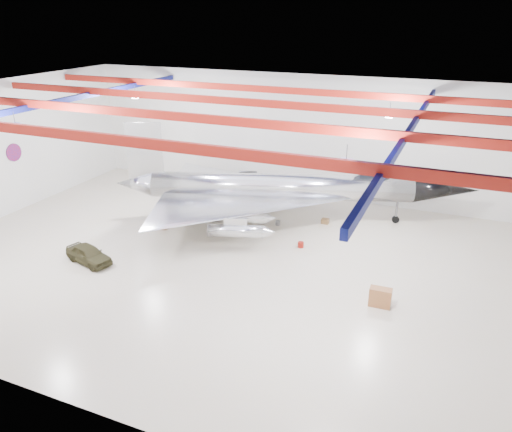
% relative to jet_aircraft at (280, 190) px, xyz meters
% --- Properties ---
extents(floor, '(40.00, 40.00, 0.00)m').
position_rel_jet_aircraft_xyz_m(floor, '(-1.69, -8.19, -2.61)').
color(floor, beige).
rests_on(floor, ground).
extents(wall_back, '(40.00, 0.00, 40.00)m').
position_rel_jet_aircraft_xyz_m(wall_back, '(-1.69, 6.81, 2.89)').
color(wall_back, silver).
rests_on(wall_back, floor).
extents(ceiling, '(40.00, 40.00, 0.00)m').
position_rel_jet_aircraft_xyz_m(ceiling, '(-1.69, -8.19, 8.39)').
color(ceiling, '#0A0F38').
rests_on(ceiling, wall_back).
extents(ceiling_structure, '(39.50, 29.50, 1.08)m').
position_rel_jet_aircraft_xyz_m(ceiling_structure, '(-1.69, -8.19, 7.71)').
color(ceiling_structure, maroon).
rests_on(ceiling_structure, ceiling).
extents(wall_roundel, '(0.10, 1.50, 1.50)m').
position_rel_jet_aircraft_xyz_m(wall_roundel, '(-21.63, -6.19, 2.39)').
color(wall_roundel, '#B21414').
rests_on(wall_roundel, wall_left).
extents(jet_aircraft, '(28.19, 21.25, 7.96)m').
position_rel_jet_aircraft_xyz_m(jet_aircraft, '(0.00, 0.00, 0.00)').
color(jet_aircraft, silver).
rests_on(jet_aircraft, floor).
extents(jeep, '(3.99, 2.41, 1.27)m').
position_rel_jet_aircraft_xyz_m(jeep, '(-9.37, -12.19, -1.98)').
color(jeep, '#333019').
rests_on(jeep, floor).
extents(desk, '(1.28, 0.67, 1.16)m').
position_rel_jet_aircraft_xyz_m(desk, '(9.93, -9.90, -2.03)').
color(desk, brown).
rests_on(desk, floor).
extents(crate_ply, '(0.62, 0.51, 0.41)m').
position_rel_jet_aircraft_xyz_m(crate_ply, '(-7.86, -5.31, -2.41)').
color(crate_ply, olive).
rests_on(crate_ply, floor).
extents(toolbox_red, '(0.48, 0.44, 0.28)m').
position_rel_jet_aircraft_xyz_m(toolbox_red, '(-1.20, 0.12, -2.47)').
color(toolbox_red, maroon).
rests_on(toolbox_red, floor).
extents(engine_drum, '(0.64, 0.64, 0.49)m').
position_rel_jet_aircraft_xyz_m(engine_drum, '(-2.40, -3.68, -2.37)').
color(engine_drum, '#59595B').
rests_on(engine_drum, floor).
extents(parts_bin, '(0.60, 0.49, 0.41)m').
position_rel_jet_aircraft_xyz_m(parts_bin, '(3.66, 0.76, -2.41)').
color(parts_bin, olive).
rests_on(parts_bin, floor).
extents(crate_small, '(0.38, 0.32, 0.24)m').
position_rel_jet_aircraft_xyz_m(crate_small, '(-6.12, -3.14, -2.49)').
color(crate_small, '#59595B').
rests_on(crate_small, floor).
extents(tool_chest, '(0.58, 0.58, 0.40)m').
position_rel_jet_aircraft_xyz_m(tool_chest, '(3.21, -4.22, -2.41)').
color(tool_chest, maroon).
rests_on(tool_chest, floor).
extents(oil_barrel, '(0.61, 0.50, 0.41)m').
position_rel_jet_aircraft_xyz_m(oil_barrel, '(-1.78, -3.12, -2.41)').
color(oil_barrel, olive).
rests_on(oil_barrel, floor).
extents(spares_box, '(0.47, 0.47, 0.36)m').
position_rel_jet_aircraft_xyz_m(spares_box, '(0.23, -1.03, -2.43)').
color(spares_box, '#59595B').
rests_on(spares_box, floor).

